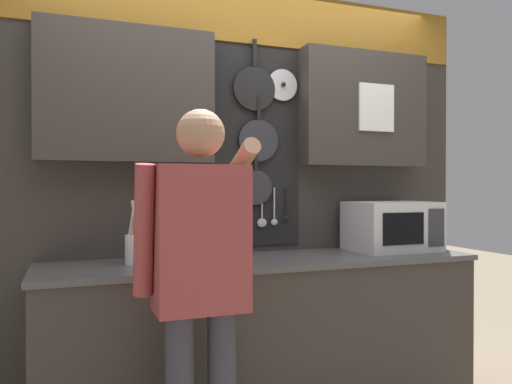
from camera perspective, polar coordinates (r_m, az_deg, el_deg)
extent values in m
cube|color=#38332D|center=(2.87, 1.17, -17.14)|extent=(2.37, 0.57, 0.90)
cube|color=#4C4C4C|center=(2.77, 1.18, -7.90)|extent=(2.40, 0.60, 0.03)
cube|color=#38332D|center=(3.02, -0.98, -0.65)|extent=(2.97, 0.04, 2.52)
cube|color=#99661E|center=(3.17, -0.79, 19.51)|extent=(2.93, 0.02, 0.34)
cube|color=#38332D|center=(2.81, -14.50, 10.74)|extent=(0.93, 0.16, 0.72)
cube|color=#38332D|center=(3.31, 12.19, 9.20)|extent=(0.86, 0.16, 0.72)
cube|color=black|center=(3.02, -0.20, 5.19)|extent=(0.58, 0.01, 1.19)
cylinder|color=black|center=(3.04, -0.20, 11.72)|extent=(0.26, 0.02, 0.26)
cube|color=black|center=(3.08, -0.16, 15.63)|extent=(0.02, 0.02, 0.16)
cylinder|color=#2D2D33|center=(3.00, 0.26, 5.90)|extent=(0.25, 0.02, 0.25)
cube|color=black|center=(3.02, 0.30, 9.62)|extent=(0.02, 0.02, 0.14)
cylinder|color=#2D2D33|center=(2.98, -0.07, 0.53)|extent=(0.21, 0.02, 0.21)
cube|color=black|center=(2.98, -0.03, 3.85)|extent=(0.02, 0.02, 0.14)
cylinder|color=silver|center=(3.11, 3.04, 12.11)|extent=(0.19, 0.01, 0.19)
sphere|color=black|center=(3.10, 3.18, 12.17)|extent=(0.03, 0.03, 0.03)
cylinder|color=silver|center=(2.92, -3.71, -1.13)|extent=(0.01, 0.01, 0.17)
ellipsoid|color=silver|center=(2.93, -3.71, -3.10)|extent=(0.05, 0.01, 0.05)
cylinder|color=silver|center=(2.95, -2.22, -1.35)|extent=(0.01, 0.01, 0.19)
ellipsoid|color=silver|center=(2.95, -2.22, -3.44)|extent=(0.04, 0.01, 0.04)
cylinder|color=red|center=(2.97, -0.75, -1.33)|extent=(0.01, 0.01, 0.19)
ellipsoid|color=red|center=(2.98, -0.75, -3.41)|extent=(0.04, 0.01, 0.03)
cylinder|color=silver|center=(3.00, 0.69, -1.34)|extent=(0.01, 0.01, 0.20)
ellipsoid|color=silver|center=(3.01, 0.69, -3.54)|extent=(0.06, 0.01, 0.05)
cylinder|color=silver|center=(3.03, 2.10, -1.35)|extent=(0.01, 0.01, 0.20)
ellipsoid|color=silver|center=(3.04, 2.10, -3.46)|extent=(0.04, 0.01, 0.04)
cylinder|color=black|center=(3.06, 3.49, -1.15)|extent=(0.01, 0.01, 0.18)
ellipsoid|color=black|center=(3.07, 3.49, -3.03)|extent=(0.04, 0.01, 0.03)
cube|color=white|center=(3.25, 13.61, 9.36)|extent=(0.25, 0.02, 0.30)
cube|color=silver|center=(3.20, 15.24, -3.78)|extent=(0.51, 0.38, 0.30)
cube|color=black|center=(3.02, 16.52, -4.05)|extent=(0.28, 0.01, 0.19)
cube|color=#333338|center=(3.16, 19.93, -3.85)|extent=(0.11, 0.01, 0.23)
cube|color=brown|center=(2.70, -5.30, -5.67)|extent=(0.12, 0.16, 0.20)
cylinder|color=black|center=(2.65, -5.90, -2.96)|extent=(0.02, 0.03, 0.07)
cylinder|color=black|center=(2.65, -5.64, -2.98)|extent=(0.02, 0.02, 0.06)
cylinder|color=black|center=(2.65, -5.37, -3.06)|extent=(0.02, 0.03, 0.06)
cylinder|color=black|center=(2.66, -5.11, -3.04)|extent=(0.02, 0.03, 0.06)
cylinder|color=black|center=(2.66, -4.85, -3.05)|extent=(0.02, 0.03, 0.05)
cylinder|color=black|center=(2.66, -4.59, -2.84)|extent=(0.02, 0.03, 0.07)
cylinder|color=black|center=(2.67, -4.33, -2.77)|extent=(0.02, 0.03, 0.08)
cylinder|color=white|center=(2.63, -13.59, -6.40)|extent=(0.11, 0.11, 0.15)
cylinder|color=tan|center=(2.60, -14.00, -4.64)|extent=(0.04, 0.04, 0.19)
cylinder|color=tan|center=(2.63, -13.41, -4.62)|extent=(0.02, 0.02, 0.19)
cylinder|color=silver|center=(2.60, -13.65, -4.51)|extent=(0.04, 0.04, 0.21)
cylinder|color=red|center=(2.60, -13.33, -3.50)|extent=(0.06, 0.03, 0.30)
cylinder|color=silver|center=(2.63, -14.10, -3.81)|extent=(0.05, 0.06, 0.26)
cylinder|color=black|center=(2.60, -13.25, -4.72)|extent=(0.04, 0.02, 0.19)
cylinder|color=silver|center=(2.59, -13.49, -3.84)|extent=(0.06, 0.06, 0.27)
cube|color=#993D3D|center=(2.09, -6.34, -5.26)|extent=(0.38, 0.22, 0.61)
sphere|color=#A87A5B|center=(2.09, -6.35, 6.66)|extent=(0.20, 0.20, 0.20)
cylinder|color=#993D3D|center=(2.07, -12.69, -4.32)|extent=(0.08, 0.16, 0.55)
cylinder|color=#A87A5B|center=(2.39, -2.45, 2.29)|extent=(0.08, 0.53, 0.29)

